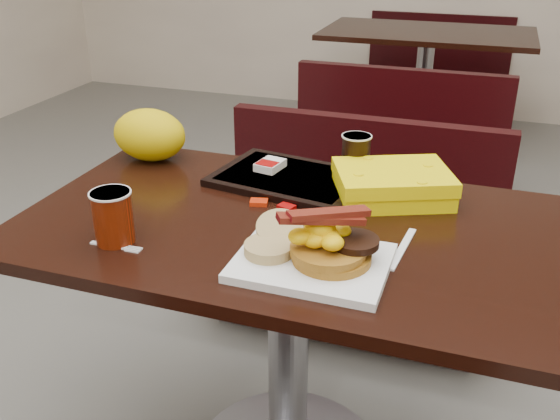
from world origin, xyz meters
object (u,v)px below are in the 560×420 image
(table_far, at_px, (422,94))
(platter, at_px, (312,263))
(coffee_cup_near, at_px, (113,217))
(bench_far_s, at_px, (404,131))
(pancake_stack, at_px, (332,253))
(bench_far_n, at_px, (434,71))
(paper_bag, at_px, (150,135))
(clamshell, at_px, (392,184))
(knife, at_px, (402,249))
(bench_near_n, at_px, (351,236))
(fork, at_px, (109,245))
(coffee_cup_far, at_px, (356,154))
(hashbrown_sleeve_left, at_px, (270,165))
(tray, at_px, (290,179))
(table_near, at_px, (288,356))

(table_far, relative_size, platter, 4.08)
(table_far, distance_m, coffee_cup_near, 2.85)
(bench_far_s, xyz_separation_m, pancake_stack, (0.14, -2.06, 0.42))
(coffee_cup_near, bearing_deg, bench_far_n, 84.84)
(coffee_cup_near, relative_size, paper_bag, 0.55)
(platter, relative_size, clamshell, 1.11)
(knife, bearing_deg, clamshell, -160.00)
(bench_near_n, bearing_deg, paper_bag, -136.88)
(bench_far_s, height_order, fork, fork)
(bench_far_n, relative_size, pancake_stack, 6.53)
(bench_far_s, height_order, coffee_cup_far, coffee_cup_far)
(pancake_stack, bearing_deg, coffee_cup_far, 97.02)
(bench_near_n, distance_m, fork, 1.05)
(bench_near_n, height_order, hashbrown_sleeve_left, hashbrown_sleeve_left)
(paper_bag, bearing_deg, bench_far_n, 80.99)
(bench_near_n, height_order, bench_far_n, same)
(fork, relative_size, clamshell, 0.43)
(bench_far_s, bearing_deg, clamshell, -83.51)
(bench_far_n, bearing_deg, platter, -88.33)
(tray, bearing_deg, fork, -110.18)
(table_near, xyz_separation_m, bench_far_n, (0.00, 3.30, -0.02))
(knife, distance_m, clamshell, 0.26)
(tray, bearing_deg, bench_near_n, 91.07)
(coffee_cup_far, height_order, clamshell, coffee_cup_far)
(fork, xyz_separation_m, paper_bag, (-0.17, 0.47, 0.07))
(bench_near_n, relative_size, pancake_stack, 6.53)
(bench_far_s, relative_size, fork, 8.66)
(bench_far_n, bearing_deg, knife, -85.60)
(coffee_cup_near, xyz_separation_m, hashbrown_sleeve_left, (0.18, 0.45, -0.03))
(platter, bearing_deg, table_near, 121.14)
(coffee_cup_near, distance_m, clamshell, 0.65)
(table_far, xyz_separation_m, coffee_cup_near, (-0.32, -2.80, 0.43))
(coffee_cup_near, distance_m, paper_bag, 0.48)
(table_near, height_order, table_far, same)
(table_near, distance_m, hashbrown_sleeve_left, 0.49)
(hashbrown_sleeve_left, height_order, paper_bag, paper_bag)
(bench_far_s, xyz_separation_m, clamshell, (0.19, -1.70, 0.43))
(table_far, distance_m, platter, 2.80)
(coffee_cup_near, bearing_deg, fork, -97.99)
(hashbrown_sleeve_left, bearing_deg, coffee_cup_far, 23.76)
(bench_far_s, relative_size, coffee_cup_far, 10.14)
(fork, relative_size, paper_bag, 0.56)
(platter, relative_size, coffee_cup_near, 2.61)
(table_far, relative_size, coffee_cup_near, 10.64)
(platter, height_order, coffee_cup_near, coffee_cup_near)
(table_near, height_order, coffee_cup_far, coffee_cup_far)
(clamshell, xyz_separation_m, paper_bag, (-0.68, 0.04, 0.04))
(bench_far_s, relative_size, hashbrown_sleeve_left, 12.91)
(pancake_stack, xyz_separation_m, knife, (0.12, 0.12, -0.03))
(table_near, distance_m, bench_near_n, 0.70)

